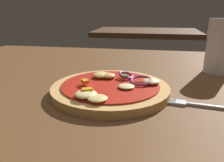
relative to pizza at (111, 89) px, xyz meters
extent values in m
cube|color=brown|center=(-0.03, 0.00, -0.03)|extent=(1.10, 1.01, 0.04)
cylinder|color=tan|center=(0.00, 0.00, 0.00)|extent=(0.23, 0.23, 0.02)
cylinder|color=red|center=(0.00, 0.00, 0.01)|extent=(0.19, 0.19, 0.00)
ellipsoid|color=#F4DB8E|center=(0.08, 0.02, 0.01)|extent=(0.03, 0.03, 0.01)
ellipsoid|color=#E5BC60|center=(-0.01, 0.04, 0.01)|extent=(0.03, 0.03, 0.01)
ellipsoid|color=#F4DB8E|center=(-0.03, -0.07, 0.01)|extent=(0.04, 0.04, 0.01)
ellipsoid|color=#EFCC72|center=(-0.03, 0.04, 0.01)|extent=(0.04, 0.04, 0.01)
ellipsoid|color=#F4DB8E|center=(0.03, -0.01, 0.01)|extent=(0.03, 0.03, 0.01)
ellipsoid|color=#EFCC72|center=(-0.01, -0.08, 0.01)|extent=(0.03, 0.03, 0.01)
torus|color=#93386B|center=(0.06, 0.02, 0.02)|extent=(0.05, 0.05, 0.01)
torus|color=#93386B|center=(0.02, 0.05, 0.02)|extent=(0.04, 0.04, 0.01)
cube|color=orange|center=(-0.03, -0.06, 0.02)|extent=(0.02, 0.02, 0.01)
cube|color=orange|center=(-0.05, -0.01, 0.02)|extent=(0.02, 0.02, 0.01)
cube|color=#2D8C28|center=(0.02, 0.04, 0.02)|extent=(0.01, 0.02, 0.01)
cube|color=silver|center=(0.13, -0.03, -0.01)|extent=(0.02, 0.02, 0.01)
cube|color=silver|center=(0.11, -0.02, -0.01)|extent=(0.04, 0.01, 0.00)
cube|color=silver|center=(0.11, -0.02, -0.01)|extent=(0.04, 0.01, 0.00)
cube|color=silver|center=(0.10, -0.03, -0.01)|extent=(0.04, 0.01, 0.00)
cube|color=silver|center=(0.10, -0.03, -0.01)|extent=(0.04, 0.01, 0.00)
cylinder|color=silver|center=(0.25, 0.21, 0.06)|extent=(0.07, 0.07, 0.14)
cylinder|color=#C67214|center=(0.25, 0.21, 0.02)|extent=(0.06, 0.06, 0.07)
cube|color=#4C301C|center=(0.01, 1.37, -0.03)|extent=(0.78, 0.49, 0.04)
camera|label=1|loc=(0.08, -0.41, 0.15)|focal=36.43mm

